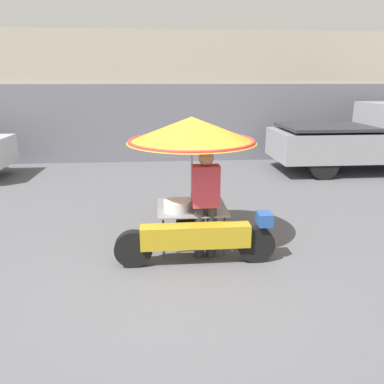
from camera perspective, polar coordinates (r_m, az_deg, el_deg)
ground_plane at (r=5.21m, az=-1.40°, el=-12.08°), size 36.00×36.00×0.00m
shopfront_building at (r=12.91m, az=-3.86°, el=14.23°), size 28.00×2.06×3.95m
vendor_motorcycle_cart at (r=5.46m, az=0.07°, el=6.74°), size 2.26×1.90×2.01m
vendor_person at (r=5.30m, az=2.10°, el=-1.10°), size 0.38×0.22×1.59m
pickup_truck at (r=11.82m, az=25.83°, el=7.37°), size 5.33×1.95×1.91m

